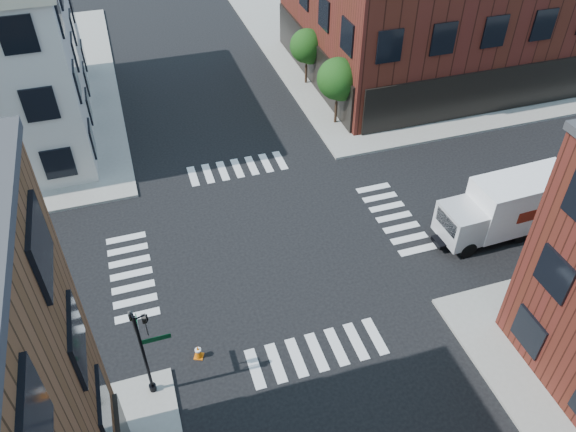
# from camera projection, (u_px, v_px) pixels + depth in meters

# --- Properties ---
(ground) EXTENTS (120.00, 120.00, 0.00)m
(ground) POSITION_uv_depth(u_px,v_px,m) (270.00, 244.00, 28.76)
(ground) COLOR black
(ground) RESTS_ON ground
(sidewalk_ne) EXTENTS (30.00, 30.00, 0.15)m
(sidewalk_ne) POSITION_uv_depth(u_px,v_px,m) (433.00, 36.00, 48.83)
(sidewalk_ne) COLOR gray
(sidewalk_ne) RESTS_ON ground
(tree_near) EXTENTS (2.69, 2.69, 4.49)m
(tree_near) POSITION_uv_depth(u_px,v_px,m) (339.00, 81.00, 35.71)
(tree_near) COLOR black
(tree_near) RESTS_ON ground
(tree_far) EXTENTS (2.43, 2.43, 4.07)m
(tree_far) POSITION_uv_depth(u_px,v_px,m) (308.00, 48.00, 40.25)
(tree_far) COLOR black
(tree_far) RESTS_ON ground
(signal_pole) EXTENTS (1.29, 1.24, 4.60)m
(signal_pole) POSITION_uv_depth(u_px,v_px,m) (144.00, 345.00, 20.50)
(signal_pole) COLOR black
(signal_pole) RESTS_ON ground
(box_truck) EXTENTS (7.30, 2.44, 3.27)m
(box_truck) POSITION_uv_depth(u_px,v_px,m) (509.00, 207.00, 28.39)
(box_truck) COLOR white
(box_truck) RESTS_ON ground
(traffic_cone) EXTENTS (0.49, 0.49, 0.69)m
(traffic_cone) POSITION_uv_depth(u_px,v_px,m) (198.00, 352.00, 23.30)
(traffic_cone) COLOR #DB6409
(traffic_cone) RESTS_ON ground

